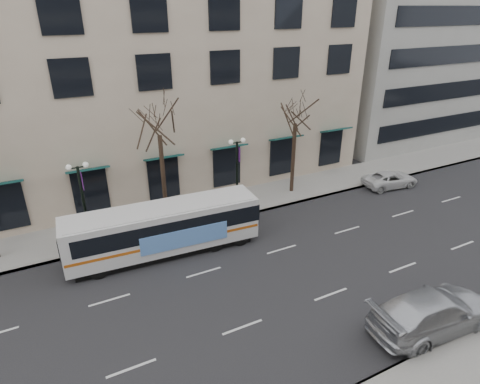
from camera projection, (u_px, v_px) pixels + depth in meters
ground at (221, 297)px, 19.93m from camera, size 160.00×160.00×0.00m
sidewalk_far at (232, 203)px, 29.23m from camera, size 80.00×4.00×0.15m
building_hotel at (82, 23)px, 31.02m from camera, size 40.00×20.00×24.00m
tree_far_mid at (158, 120)px, 24.13m from camera, size 3.60×3.60×8.55m
tree_far_right at (296, 110)px, 28.45m from camera, size 3.60×3.60×8.06m
lamp_post_left at (83, 200)px, 23.26m from camera, size 1.22×0.45×5.21m
lamp_post_right at (237, 171)px, 27.38m from camera, size 1.22×0.45×5.21m
city_bus at (165, 228)px, 22.94m from camera, size 11.10×3.06×2.98m
silver_car at (434, 311)px, 17.71m from camera, size 6.36×2.95×1.80m
white_pickup at (390, 179)px, 31.94m from camera, size 4.70×2.60×1.24m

